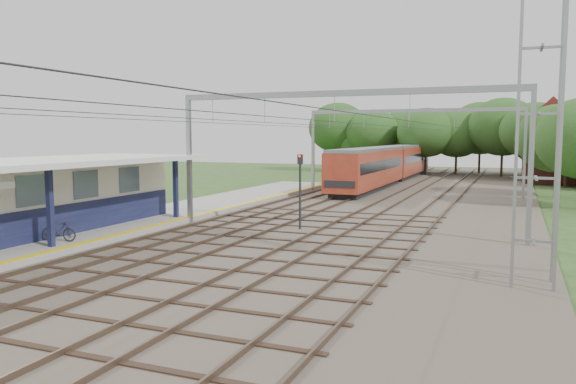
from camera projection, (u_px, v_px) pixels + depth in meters
The scene contains 14 objects.
ground at pixel (50, 317), 14.99m from camera, with size 160.00×160.00×0.00m, color #2D4C1E.
ballast_bed at pixel (406, 201), 41.14m from camera, with size 18.00×90.00×0.10m, color #473D33.
platform at pixel (141, 221), 30.69m from camera, with size 5.00×52.00×0.35m, color gray.
yellow_stripe at pixel (176, 220), 29.82m from camera, with size 0.45×52.00×0.01m, color yellow.
station_building at pixel (15, 199), 24.56m from camera, with size 3.41×18.00×3.40m.
canopy at pixel (13, 164), 23.07m from camera, with size 6.40×20.00×3.44m.
rail_tracks at pixel (372, 198), 42.06m from camera, with size 11.80×88.00×0.15m.
catenary_system at pixel (385, 125), 36.47m from camera, with size 17.22×88.00×7.00m.
lattice_pylon at pixel (540, 97), 17.27m from camera, with size 1.30×1.30×12.00m.
tree_band at pixel (447, 135), 65.71m from camera, with size 31.72×30.88×8.82m.
house_far at pixel (565, 152), 56.60m from camera, with size 8.00×6.12×8.66m.
bicycle at pixel (59, 231), 23.74m from camera, with size 0.44×1.55×0.93m, color black.
train at pixel (390, 163), 56.98m from camera, with size 2.81×34.93×3.69m.
signal_post at pixel (300, 185), 28.27m from camera, with size 0.29×0.26×3.90m.
Camera 1 is at (11.39, -11.11, 4.80)m, focal length 35.00 mm.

